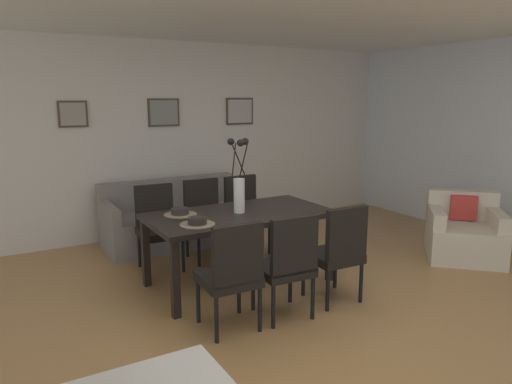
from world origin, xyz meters
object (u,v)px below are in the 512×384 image
(framed_picture_center, at_px, (164,113))
(framed_picture_right, at_px, (240,111))
(dining_table, at_px, (239,220))
(framed_picture_left, at_px, (73,114))
(sofa, at_px, (177,221))
(armchair, at_px, (464,234))
(dining_chair_mid_left, at_px, (338,249))
(bowl_near_right, at_px, (180,211))
(dining_chair_far_right, at_px, (205,215))
(centerpiece_vase, at_px, (239,184))
(dining_chair_mid_right, at_px, (245,210))
(bowl_near_left, at_px, (197,220))
(dining_chair_near_left, at_px, (232,271))
(dining_chair_far_left, at_px, (287,261))
(dining_chair_near_right, at_px, (158,223))

(framed_picture_center, bearing_deg, framed_picture_right, -0.00)
(dining_table, bearing_deg, framed_picture_left, 118.57)
(sofa, xyz_separation_m, armchair, (2.71, -2.26, 0.01))
(dining_chair_mid_left, relative_size, framed_picture_right, 2.13)
(bowl_near_right, height_order, armchair, bowl_near_right)
(bowl_near_right, bearing_deg, framed_picture_left, 107.80)
(armchair, bearing_deg, dining_chair_far_right, 149.82)
(dining_table, bearing_deg, bowl_near_right, 158.71)
(dining_chair_mid_left, relative_size, bowl_near_right, 5.41)
(centerpiece_vase, bearing_deg, sofa, 91.62)
(dining_chair_mid_right, height_order, bowl_near_left, dining_chair_mid_right)
(dining_chair_near_left, distance_m, centerpiece_vase, 1.14)
(dining_chair_mid_left, bearing_deg, dining_chair_near_left, -179.67)
(dining_chair_far_left, xyz_separation_m, framed_picture_left, (-1.13, 3.01, 1.15))
(sofa, bearing_deg, dining_chair_far_right, -84.19)
(dining_chair_far_right, distance_m, framed_picture_center, 1.67)
(dining_chair_near_left, distance_m, bowl_near_left, 0.71)
(dining_table, bearing_deg, dining_chair_far_right, 88.16)
(dining_table, height_order, framed_picture_center, framed_picture_center)
(dining_chair_far_left, xyz_separation_m, centerpiece_vase, (0.03, 0.90, 0.51))
(dining_chair_far_right, bearing_deg, bowl_near_left, -117.10)
(dining_chair_mid_right, relative_size, framed_picture_left, 2.67)
(dining_chair_near_right, relative_size, dining_chair_far_right, 1.00)
(dining_table, height_order, framed_picture_right, framed_picture_right)
(dining_chair_mid_right, distance_m, framed_picture_left, 2.39)
(framed_picture_right, bearing_deg, bowl_near_right, -131.62)
(dining_chair_near_left, bearing_deg, dining_chair_far_left, -3.61)
(dining_chair_far_left, bearing_deg, dining_chair_far_right, 88.28)
(dining_chair_near_right, bearing_deg, bowl_near_left, -88.79)
(dining_chair_far_right, relative_size, dining_chair_mid_left, 1.00)
(bowl_near_left, relative_size, sofa, 0.09)
(dining_chair_far_left, xyz_separation_m, framed_picture_center, (0.03, 3.01, 1.15))
(dining_chair_far_right, bearing_deg, dining_chair_near_right, -174.95)
(dining_chair_near_left, xyz_separation_m, framed_picture_center, (0.53, 2.98, 1.15))
(dining_chair_near_right, height_order, centerpiece_vase, centerpiece_vase)
(dining_chair_near_left, distance_m, framed_picture_left, 3.25)
(dining_table, height_order, bowl_near_left, bowl_near_left)
(dining_chair_mid_left, xyz_separation_m, armchair, (2.11, 0.22, -0.23))
(bowl_near_right, bearing_deg, dining_chair_mid_left, -44.21)
(dining_chair_far_left, height_order, centerpiece_vase, centerpiece_vase)
(dining_chair_near_left, height_order, dining_chair_mid_right, same)
(armchair, bearing_deg, centerpiece_vase, 166.64)
(dining_chair_near_left, bearing_deg, framed_picture_center, 79.90)
(dining_chair_near_left, bearing_deg, sofa, 79.00)
(centerpiece_vase, bearing_deg, framed_picture_center, 90.02)
(dining_chair_far_left, distance_m, framed_picture_center, 3.22)
(dining_chair_near_left, relative_size, dining_chair_far_right, 1.00)
(dining_chair_mid_right, bearing_deg, framed_picture_right, 63.94)
(dining_chair_near_right, distance_m, dining_chair_far_right, 0.59)
(centerpiece_vase, height_order, framed_picture_left, framed_picture_left)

